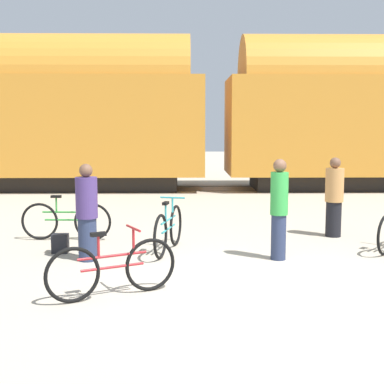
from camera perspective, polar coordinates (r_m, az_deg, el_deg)
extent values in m
plane|color=#B2A893|center=(7.71, 7.81, -9.89)|extent=(80.00, 80.00, 0.00)
cube|color=black|center=(19.86, -16.10, 1.09)|extent=(9.93, 2.36, 0.55)
cube|color=#C67F28|center=(19.76, -16.29, 6.74)|extent=(11.82, 3.15, 3.36)
cylinder|color=#C67F28|center=(19.83, -16.46, 11.60)|extent=(10.88, 2.99, 2.99)
cube|color=#4C4238|center=(18.52, 2.63, 0.12)|extent=(61.89, 0.07, 0.01)
cube|color=#4C4238|center=(19.94, 2.38, 0.61)|extent=(61.89, 0.07, 0.01)
torus|color=black|center=(10.70, -10.55, -3.14)|extent=(0.74, 0.09, 0.74)
torus|color=black|center=(10.97, -15.94, -3.04)|extent=(0.74, 0.09, 0.74)
cylinder|color=#338C38|center=(10.79, -13.31, -2.10)|extent=(0.93, 0.08, 0.04)
cylinder|color=#338C38|center=(10.82, -13.29, -2.91)|extent=(0.84, 0.08, 0.04)
cylinder|color=#338C38|center=(10.82, -14.27, -1.28)|extent=(0.04, 0.04, 0.31)
cube|color=black|center=(10.80, -14.30, -0.47)|extent=(0.20, 0.09, 0.05)
cylinder|color=#338C38|center=(10.70, -11.84, -1.21)|extent=(0.04, 0.04, 0.34)
cylinder|color=#338C38|center=(10.67, -11.86, -0.30)|extent=(0.06, 0.46, 0.03)
torus|color=black|center=(7.35, -4.46, -7.74)|extent=(0.67, 0.38, 0.73)
torus|color=black|center=(7.01, -12.63, -8.63)|extent=(0.67, 0.38, 0.73)
cylinder|color=#A31E23|center=(7.12, -8.47, -6.74)|extent=(0.86, 0.46, 0.04)
cylinder|color=#A31E23|center=(7.15, -8.45, -7.93)|extent=(0.78, 0.43, 0.04)
cylinder|color=#A31E23|center=(7.02, -9.95, -5.68)|extent=(0.04, 0.04, 0.31)
cube|color=black|center=(6.99, -9.97, -4.46)|extent=(0.21, 0.16, 0.05)
cylinder|color=#A31E23|center=(7.18, -6.26, -5.19)|extent=(0.04, 0.04, 0.34)
cylinder|color=#A31E23|center=(7.15, -6.28, -3.86)|extent=(0.24, 0.42, 0.03)
torus|color=black|center=(10.07, -1.74, -3.57)|extent=(0.23, 0.76, 0.77)
torus|color=black|center=(9.07, -3.38, -4.76)|extent=(0.23, 0.76, 0.77)
cylinder|color=teal|center=(9.53, -2.53, -2.97)|extent=(0.25, 0.91, 0.04)
cylinder|color=teal|center=(9.56, -2.52, -3.92)|extent=(0.23, 0.83, 0.04)
cylinder|color=teal|center=(9.33, -2.83, -2.18)|extent=(0.04, 0.04, 0.32)
cube|color=black|center=(9.30, -2.83, -1.20)|extent=(0.12, 0.21, 0.05)
cylinder|color=teal|center=(9.78, -2.09, -1.65)|extent=(0.04, 0.04, 0.36)
cylinder|color=teal|center=(9.75, -2.10, -0.60)|extent=(0.45, 0.14, 0.03)
cylinder|color=#283351|center=(9.12, -11.08, -4.97)|extent=(0.31, 0.31, 0.72)
cylinder|color=#473370|center=(9.00, -11.19, -0.60)|extent=(0.36, 0.36, 0.68)
sphere|color=brown|center=(8.95, -11.25, 2.26)|extent=(0.22, 0.22, 0.22)
cylinder|color=black|center=(11.26, 14.85, -2.81)|extent=(0.31, 0.31, 0.72)
cylinder|color=tan|center=(11.16, 14.97, 0.72)|extent=(0.37, 0.37, 0.68)
sphere|color=brown|center=(11.13, 15.04, 3.02)|extent=(0.22, 0.22, 0.22)
cylinder|color=#283351|center=(9.13, 9.21, -4.77)|extent=(0.25, 0.25, 0.77)
cylinder|color=green|center=(9.01, 9.30, -0.16)|extent=(0.30, 0.30, 0.71)
sphere|color=brown|center=(8.96, 9.36, 2.80)|extent=(0.22, 0.22, 0.22)
cube|color=black|center=(9.80, -13.88, -5.34)|extent=(0.28, 0.20, 0.34)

